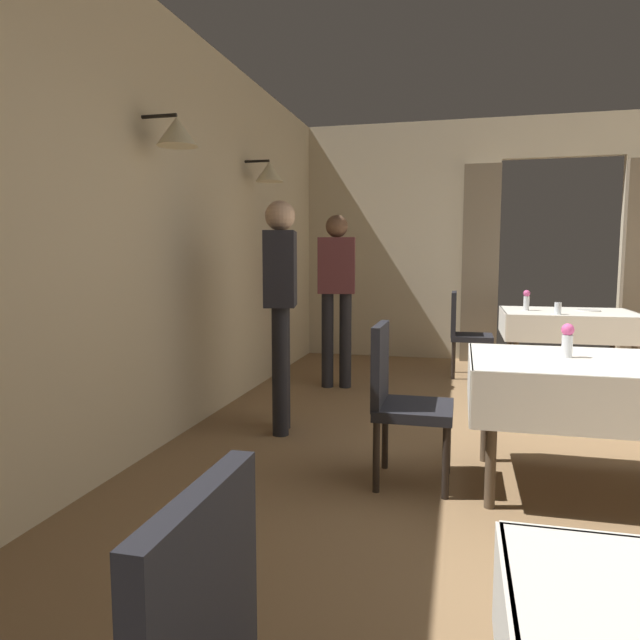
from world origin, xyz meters
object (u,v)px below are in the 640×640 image
(dining_table_far, at_px, (568,320))
(person_waiter_by_doorway, at_px, (281,296))
(chair_mid_left, at_px, (400,395))
(plate_far_b, at_px, (589,310))
(person_diner_standing_aside, at_px, (337,286))
(flower_vase_far, at_px, (526,299))
(dining_table_mid, at_px, (607,378))
(glass_far_c, at_px, (558,308))
(flower_vase_mid, at_px, (567,339))
(chair_far_left, at_px, (464,330))

(dining_table_far, relative_size, person_waiter_by_doorway, 0.76)
(chair_mid_left, bearing_deg, plate_far_b, 62.95)
(plate_far_b, height_order, person_diner_standing_aside, person_diner_standing_aside)
(chair_mid_left, relative_size, flower_vase_far, 4.33)
(plate_far_b, bearing_deg, person_waiter_by_doorway, -137.00)
(dining_table_mid, height_order, glass_far_c, glass_far_c)
(flower_vase_far, bearing_deg, person_diner_standing_aside, -157.52)
(person_diner_standing_aside, bearing_deg, flower_vase_mid, -50.31)
(chair_far_left, distance_m, glass_far_c, 1.03)
(chair_far_left, xyz_separation_m, person_waiter_by_doorway, (-1.34, -2.41, 0.51))
(dining_table_far, bearing_deg, flower_vase_mid, -99.52)
(plate_far_b, height_order, glass_far_c, glass_far_c)
(person_waiter_by_doorway, bearing_deg, chair_mid_left, -38.40)
(plate_far_b, bearing_deg, glass_far_c, -129.41)
(chair_mid_left, distance_m, person_waiter_by_doorway, 1.33)
(glass_far_c, relative_size, person_diner_standing_aside, 0.07)
(glass_far_c, xyz_separation_m, person_diner_standing_aside, (-2.13, -0.41, 0.21))
(dining_table_mid, xyz_separation_m, flower_vase_far, (-0.13, 2.98, 0.21))
(flower_vase_mid, distance_m, glass_far_c, 2.59)
(chair_mid_left, xyz_separation_m, glass_far_c, (1.25, 2.73, 0.29))
(dining_table_far, height_order, chair_far_left, chair_far_left)
(plate_far_b, xyz_separation_m, glass_far_c, (-0.37, -0.45, 0.05))
(dining_table_mid, distance_m, flower_vase_far, 2.99)
(flower_vase_mid, bearing_deg, flower_vase_far, 88.45)
(chair_mid_left, distance_m, flower_vase_mid, 0.99)
(dining_table_mid, distance_m, dining_table_far, 3.01)
(dining_table_far, distance_m, person_diner_standing_aside, 2.45)
(person_waiter_by_doorway, bearing_deg, dining_table_far, 44.60)
(chair_far_left, bearing_deg, flower_vase_mid, -79.77)
(chair_mid_left, height_order, person_diner_standing_aside, person_diner_standing_aside)
(flower_vase_far, distance_m, plate_far_b, 0.64)
(chair_mid_left, xyz_separation_m, plate_far_b, (1.62, 3.18, 0.24))
(chair_far_left, relative_size, glass_far_c, 7.85)
(dining_table_far, xyz_separation_m, person_waiter_by_doorway, (-2.38, -2.34, 0.37))
(dining_table_mid, bearing_deg, chair_far_left, 103.80)
(chair_far_left, bearing_deg, glass_far_c, -26.85)
(flower_vase_far, bearing_deg, glass_far_c, -54.83)
(dining_table_mid, bearing_deg, plate_far_b, 80.78)
(chair_far_left, xyz_separation_m, flower_vase_far, (0.62, -0.08, 0.35))
(flower_vase_mid, bearing_deg, plate_far_b, 76.86)
(person_diner_standing_aside, bearing_deg, person_waiter_by_doorway, -93.25)
(dining_table_far, bearing_deg, person_diner_standing_aside, -160.92)
(glass_far_c, bearing_deg, flower_vase_mid, -97.44)
(person_waiter_by_doorway, xyz_separation_m, person_diner_standing_aside, (0.09, 1.55, 0.00))
(flower_vase_far, bearing_deg, chair_far_left, 172.54)
(dining_table_mid, height_order, chair_mid_left, chair_mid_left)
(glass_far_c, relative_size, person_waiter_by_doorway, 0.07)
(flower_vase_mid, distance_m, flower_vase_far, 2.94)
(chair_mid_left, xyz_separation_m, flower_vase_far, (1.00, 3.09, 0.35))
(chair_mid_left, distance_m, plate_far_b, 3.57)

